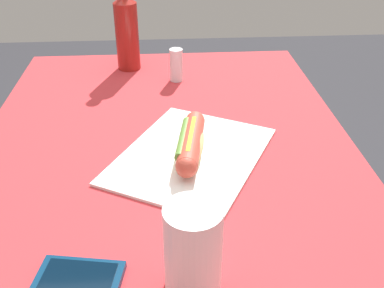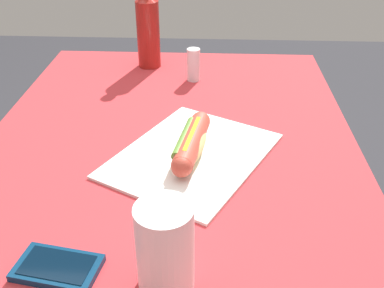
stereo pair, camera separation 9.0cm
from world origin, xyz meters
name	(u,v)px [view 1 (the left image)]	position (x,y,z in m)	size (l,w,h in m)	color
dining_table	(169,214)	(0.00, 0.00, 0.61)	(1.25, 0.81, 0.74)	brown
paper_wrapper	(192,155)	(0.02, -0.05, 0.75)	(0.34, 0.26, 0.01)	white
hot_dog	(192,143)	(0.02, -0.05, 0.78)	(0.22, 0.08, 0.05)	#E5BC75
cell_phone	(80,279)	(-0.29, 0.13, 0.75)	(0.09, 0.13, 0.01)	#0A2D4C
soda_bottle	(127,31)	(0.51, 0.10, 0.85)	(0.07, 0.07, 0.25)	maroon
drinking_cup	(194,250)	(-0.31, -0.03, 0.81)	(0.08, 0.08, 0.14)	white
salt_shaker	(177,65)	(0.41, -0.04, 0.79)	(0.04, 0.04, 0.09)	silver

